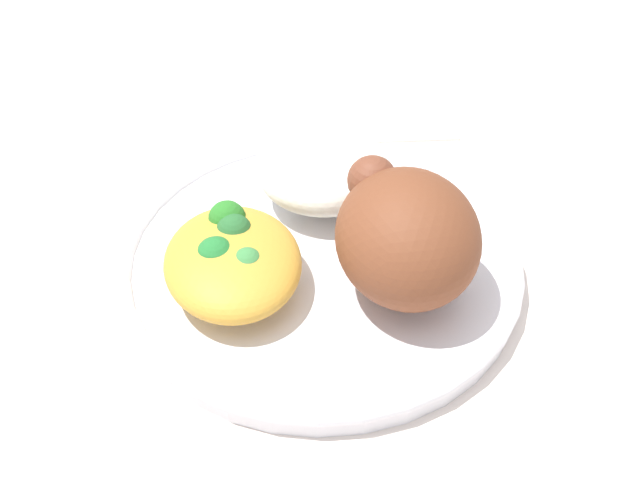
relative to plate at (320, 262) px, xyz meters
The scene contains 6 objects.
ground_plane 0.01m from the plate, ahead, with size 2.00×2.00×0.00m, color silver.
plate is the anchor object (origin of this frame).
roasted_chicken 0.07m from the plate, 129.62° to the right, with size 0.10×0.08×0.08m.
rice_pile 0.07m from the plate, 14.13° to the right, with size 0.08×0.09×0.04m, color white.
mac_cheese_with_broccoli 0.06m from the plate, 104.63° to the left, with size 0.10×0.08×0.04m.
napkin 0.20m from the plate, 22.24° to the right, with size 0.09×0.14×0.00m, color white.
Camera 1 is at (-0.38, 0.07, 0.37)m, focal length 46.14 mm.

